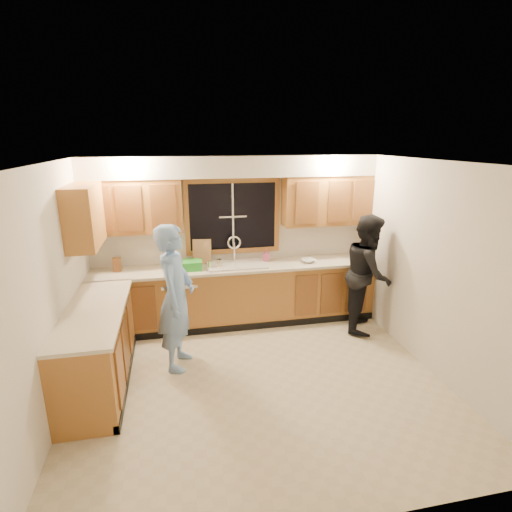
% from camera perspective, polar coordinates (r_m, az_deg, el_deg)
% --- Properties ---
extents(floor, '(4.20, 4.20, 0.00)m').
position_cam_1_polar(floor, '(4.90, 0.42, -17.39)').
color(floor, '#C5B798').
rests_on(floor, ground).
extents(ceiling, '(4.20, 4.20, 0.00)m').
position_cam_1_polar(ceiling, '(4.08, 0.50, 13.22)').
color(ceiling, white).
extents(wall_back, '(4.20, 0.00, 4.20)m').
position_cam_1_polar(wall_back, '(6.12, -3.29, 2.44)').
color(wall_back, silver).
rests_on(wall_back, ground).
extents(wall_left, '(0.00, 3.80, 3.80)m').
position_cam_1_polar(wall_left, '(4.42, -27.31, -5.01)').
color(wall_left, silver).
rests_on(wall_left, ground).
extents(wall_right, '(0.00, 3.80, 3.80)m').
position_cam_1_polar(wall_right, '(5.18, 23.83, -1.61)').
color(wall_right, silver).
rests_on(wall_right, ground).
extents(base_cabinets_back, '(4.20, 0.60, 0.88)m').
position_cam_1_polar(base_cabinets_back, '(6.09, -2.74, -5.65)').
color(base_cabinets_back, '#AD7032').
rests_on(base_cabinets_back, ground).
extents(base_cabinets_left, '(0.60, 1.90, 0.88)m').
position_cam_1_polar(base_cabinets_left, '(4.99, -21.65, -12.14)').
color(base_cabinets_left, '#AD7032').
rests_on(base_cabinets_left, ground).
extents(countertop_back, '(4.20, 0.63, 0.04)m').
position_cam_1_polar(countertop_back, '(5.92, -2.78, -1.57)').
color(countertop_back, beige).
rests_on(countertop_back, base_cabinets_back).
extents(countertop_left, '(0.63, 1.90, 0.04)m').
position_cam_1_polar(countertop_left, '(4.79, -22.05, -7.28)').
color(countertop_left, beige).
rests_on(countertop_left, base_cabinets_left).
extents(upper_cabinets_left, '(1.35, 0.33, 0.75)m').
position_cam_1_polar(upper_cabinets_left, '(5.81, -17.26, 6.76)').
color(upper_cabinets_left, '#AD7032').
rests_on(upper_cabinets_left, wall_back).
extents(upper_cabinets_right, '(1.35, 0.33, 0.75)m').
position_cam_1_polar(upper_cabinets_right, '(6.22, 10.07, 7.83)').
color(upper_cabinets_right, '#AD7032').
rests_on(upper_cabinets_right, wall_back).
extents(upper_cabinets_return, '(0.33, 0.90, 0.75)m').
position_cam_1_polar(upper_cabinets_return, '(5.29, -23.34, 5.26)').
color(upper_cabinets_return, '#AD7032').
rests_on(upper_cabinets_return, wall_left).
extents(soffit, '(4.20, 0.35, 0.30)m').
position_cam_1_polar(soffit, '(5.78, -3.20, 12.66)').
color(soffit, silver).
rests_on(soffit, wall_back).
extents(window_frame, '(1.44, 0.03, 1.14)m').
position_cam_1_polar(window_frame, '(6.04, -3.33, 5.64)').
color(window_frame, black).
rests_on(window_frame, wall_back).
extents(sink, '(0.86, 0.52, 0.57)m').
position_cam_1_polar(sink, '(5.95, -2.80, -1.84)').
color(sink, silver).
rests_on(sink, countertop_back).
extents(dishwasher, '(0.60, 0.56, 0.82)m').
position_cam_1_polar(dishwasher, '(6.03, -10.77, -6.47)').
color(dishwasher, white).
rests_on(dishwasher, floor).
extents(stove, '(0.58, 0.75, 0.90)m').
position_cam_1_polar(stove, '(4.50, -22.86, -15.44)').
color(stove, white).
rests_on(stove, floor).
extents(man, '(0.58, 0.74, 1.80)m').
position_cam_1_polar(man, '(4.89, -11.37, -5.86)').
color(man, '#76A0E0').
rests_on(man, floor).
extents(woman, '(0.96, 1.04, 1.71)m').
position_cam_1_polar(woman, '(6.00, 15.71, -2.39)').
color(woman, black).
rests_on(woman, floor).
extents(knife_block, '(0.11, 0.10, 0.20)m').
position_cam_1_polar(knife_block, '(5.97, -19.23, -1.15)').
color(knife_block, brown).
rests_on(knife_block, countertop_back).
extents(cutting_board, '(0.29, 0.13, 0.36)m').
position_cam_1_polar(cutting_board, '(6.04, -7.72, 0.67)').
color(cutting_board, tan).
rests_on(cutting_board, countertop_back).
extents(dish_crate, '(0.28, 0.26, 0.13)m').
position_cam_1_polar(dish_crate, '(5.80, -9.09, -1.29)').
color(dish_crate, green).
rests_on(dish_crate, countertop_back).
extents(soap_bottle, '(0.11, 0.11, 0.18)m').
position_cam_1_polar(soap_bottle, '(6.12, 1.49, 0.13)').
color(soap_bottle, '#D45087').
rests_on(soap_bottle, countertop_back).
extents(bowl, '(0.26, 0.26, 0.05)m').
position_cam_1_polar(bowl, '(6.11, 7.49, -0.67)').
color(bowl, silver).
rests_on(bowl, countertop_back).
extents(can_left, '(0.09, 0.09, 0.12)m').
position_cam_1_polar(can_left, '(5.78, -6.57, -1.29)').
color(can_left, '#C0B694').
rests_on(can_left, countertop_back).
extents(can_right, '(0.08, 0.08, 0.13)m').
position_cam_1_polar(can_right, '(5.80, -5.27, -1.11)').
color(can_right, '#C0B694').
rests_on(can_right, countertop_back).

